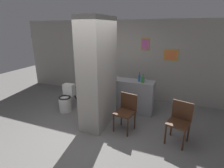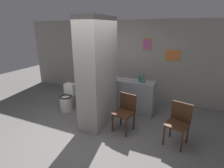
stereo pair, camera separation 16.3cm
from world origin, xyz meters
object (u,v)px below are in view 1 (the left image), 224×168
object	(u,v)px
chair_by_doorway	(180,120)
toilet	(66,100)
bottle_tall	(139,78)
chair_near_pillar	(126,110)
bicycle	(96,96)

from	to	relation	value
chair_by_doorway	toilet	bearing A→B (deg)	-171.25
toilet	bottle_tall	distance (m)	2.21
chair_near_pillar	toilet	bearing A→B (deg)	-178.22
chair_near_pillar	bicycle	distance (m)	1.61
chair_near_pillar	bottle_tall	xyz separation A→B (m)	(0.06, 0.97, 0.53)
chair_near_pillar	chair_by_doorway	size ratio (longest dim) A/B	1.00
chair_near_pillar	chair_by_doorway	xyz separation A→B (m)	(1.18, -0.03, 0.00)
chair_near_pillar	bicycle	size ratio (longest dim) A/B	0.54
bicycle	toilet	bearing A→B (deg)	-135.10
bottle_tall	chair_near_pillar	bearing A→B (deg)	-93.66
chair_by_doorway	bicycle	xyz separation A→B (m)	(-2.46, 0.99, -0.18)
chair_by_doorway	bicycle	bearing A→B (deg)	173.19
chair_near_pillar	bottle_tall	size ratio (longest dim) A/B	3.27
chair_near_pillar	chair_by_doorway	world-z (taller)	same
toilet	bottle_tall	size ratio (longest dim) A/B	2.84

